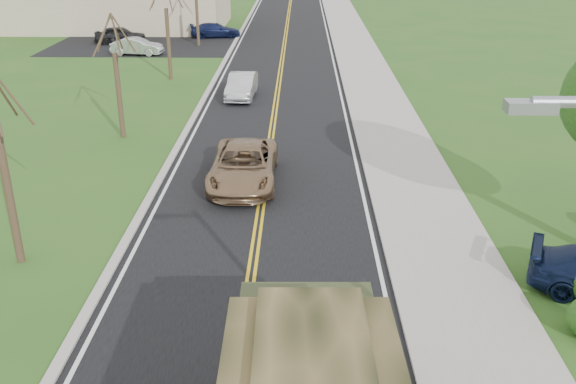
{
  "coord_description": "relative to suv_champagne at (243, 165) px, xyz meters",
  "views": [
    {
      "loc": [
        1.39,
        -6.8,
        9.48
      ],
      "look_at": [
        1.02,
        11.26,
        1.8
      ],
      "focal_mm": 40.0,
      "sensor_mm": 36.0,
      "label": 1
    }
  ],
  "objects": [
    {
      "name": "bare_tree_d",
      "position": [
        -6.2,
        29.67,
        1.8
      ],
      "size": [
        1.88,
        2.2,
        5.91
      ],
      "color": "#38281C",
      "rests_on": "ground"
    },
    {
      "name": "suv_champagne",
      "position": [
        0.0,
        0.0,
        0.0
      ],
      "size": [
        2.49,
        5.39,
        1.5
      ],
      "primitive_type": "imported",
      "rotation": [
        0.0,
        0.0,
        -0.0
      ],
      "color": "#8D6E4F",
      "rests_on": "ground"
    },
    {
      "name": "bare_tree_c",
      "position": [
        -6.2,
        17.67,
        2.03
      ],
      "size": [
        2.04,
        2.39,
        6.42
      ],
      "color": "#38281C",
      "rests_on": "ground"
    },
    {
      "name": "bare_tree_b",
      "position": [
        -6.2,
        5.67,
        1.73
      ],
      "size": [
        1.83,
        2.14,
        5.73
      ],
      "color": "#38281C",
      "rests_on": "ground"
    },
    {
      "name": "sedan_silver",
      "position": [
        -1.21,
        13.08,
        -0.06
      ],
      "size": [
        1.64,
        4.25,
        1.38
      ],
      "primitive_type": "imported",
      "rotation": [
        0.0,
        0.0,
        -0.04
      ],
      "color": "silver",
      "rests_on": "ground"
    },
    {
      "name": "curb_left",
      "position": [
        -3.35,
        23.66,
        -0.7
      ],
      "size": [
        0.3,
        120.0,
        0.1
      ],
      "primitive_type": "cube",
      "color": "#9E998E",
      "rests_on": "ground"
    },
    {
      "name": "lot_car_silver",
      "position": [
        -10.27,
        25.66,
        -0.11
      ],
      "size": [
        3.99,
        1.74,
        1.28
      ],
      "primitive_type": "imported",
      "rotation": [
        0.0,
        0.0,
        1.47
      ],
      "color": "#B4B5B9",
      "rests_on": "ground"
    },
    {
      "name": "road",
      "position": [
        0.8,
        23.66,
        -0.74
      ],
      "size": [
        8.0,
        120.0,
        0.01
      ],
      "primitive_type": "cube",
      "color": "black",
      "rests_on": "ground"
    },
    {
      "name": "lot_car_dark",
      "position": [
        -12.79,
        30.47,
        -0.04
      ],
      "size": [
        4.31,
        2.15,
        1.41
      ],
      "primitive_type": "imported",
      "rotation": [
        0.0,
        0.0,
        1.69
      ],
      "color": "black",
      "rests_on": "ground"
    },
    {
      "name": "curb_right",
      "position": [
        4.95,
        23.66,
        -0.69
      ],
      "size": [
        0.3,
        120.0,
        0.12
      ],
      "primitive_type": "cube",
      "color": "#9E998E",
      "rests_on": "ground"
    },
    {
      "name": "sidewalk_right",
      "position": [
        6.7,
        23.66,
        -0.7
      ],
      "size": [
        3.2,
        120.0,
        0.1
      ],
      "primitive_type": "cube",
      "color": "#9E998E",
      "rests_on": "ground"
    },
    {
      "name": "lot_car_navy",
      "position": [
        -5.31,
        33.66,
        -0.12
      ],
      "size": [
        4.54,
        2.39,
        1.25
      ],
      "primitive_type": "imported",
      "rotation": [
        0.0,
        0.0,
        1.72
      ],
      "color": "#10173B",
      "rests_on": "ground"
    },
    {
      "name": "bare_tree_a",
      "position": [
        -6.2,
        -6.33,
        1.88
      ],
      "size": [
        1.93,
        2.26,
        6.08
      ],
      "color": "#38281C",
      "rests_on": "ground"
    }
  ]
}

